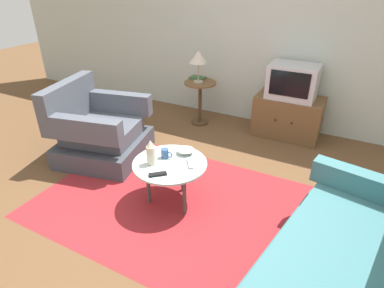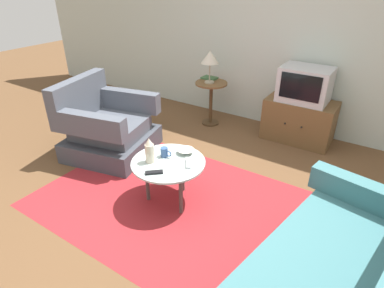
{
  "view_description": "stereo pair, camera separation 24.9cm",
  "coord_description": "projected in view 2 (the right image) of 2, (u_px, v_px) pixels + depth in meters",
  "views": [
    {
      "loc": [
        1.24,
        -1.99,
        2.0
      ],
      "look_at": [
        0.0,
        0.36,
        0.55
      ],
      "focal_mm": 29.84,
      "sensor_mm": 36.0,
      "label": 1
    },
    {
      "loc": [
        1.45,
        -1.86,
        2.0
      ],
      "look_at": [
        0.0,
        0.36,
        0.55
      ],
      "focal_mm": 29.84,
      "sensor_mm": 36.0,
      "label": 2
    }
  ],
  "objects": [
    {
      "name": "coffee_table",
      "position": [
        169.0,
        166.0,
        2.96
      ],
      "size": [
        0.69,
        0.69,
        0.45
      ],
      "color": "#B2C6C1",
      "rests_on": "ground"
    },
    {
      "name": "back_wall",
      "position": [
        278.0,
        27.0,
        4.17
      ],
      "size": [
        9.0,
        0.12,
        2.7
      ],
      "primitive_type": "cube",
      "color": "#B2BCB2",
      "rests_on": "ground"
    },
    {
      "name": "ground_plane",
      "position": [
        171.0,
        210.0,
        3.02
      ],
      "size": [
        16.0,
        16.0,
        0.0
      ],
      "primitive_type": "plane",
      "color": "brown"
    },
    {
      "name": "area_rug",
      "position": [
        170.0,
        200.0,
        3.15
      ],
      "size": [
        2.51,
        1.82,
        0.0
      ],
      "primitive_type": "cube",
      "color": "maroon",
      "rests_on": "ground"
    },
    {
      "name": "vase",
      "position": [
        150.0,
        151.0,
        2.87
      ],
      "size": [
        0.08,
        0.08,
        0.24
      ],
      "color": "beige",
      "rests_on": "coffee_table"
    },
    {
      "name": "table_lamp",
      "position": [
        210.0,
        58.0,
        4.27
      ],
      "size": [
        0.25,
        0.25,
        0.44
      ],
      "color": "#9E937A",
      "rests_on": "side_table"
    },
    {
      "name": "bowl",
      "position": [
        186.0,
        151.0,
        3.06
      ],
      "size": [
        0.16,
        0.16,
        0.04
      ],
      "color": "silver",
      "rests_on": "coffee_table"
    },
    {
      "name": "tv_remote_dark",
      "position": [
        154.0,
        172.0,
        2.76
      ],
      "size": [
        0.15,
        0.14,
        0.02
      ],
      "rotation": [
        0.0,
        0.0,
        0.73
      ],
      "color": "black",
      "rests_on": "coffee_table"
    },
    {
      "name": "tv_stand",
      "position": [
        299.0,
        120.0,
        4.17
      ],
      "size": [
        0.86,
        0.51,
        0.55
      ],
      "color": "brown",
      "rests_on": "ground"
    },
    {
      "name": "tv_remote_silver",
      "position": [
        188.0,
        163.0,
        2.89
      ],
      "size": [
        0.14,
        0.17,
        0.02
      ],
      "rotation": [
        0.0,
        0.0,
        2.19
      ],
      "color": "#B2B2B7",
      "rests_on": "coffee_table"
    },
    {
      "name": "television",
      "position": [
        305.0,
        84.0,
        3.93
      ],
      "size": [
        0.6,
        0.45,
        0.43
      ],
      "color": "#B7B7BC",
      "rests_on": "tv_stand"
    },
    {
      "name": "book",
      "position": [
        209.0,
        78.0,
        4.58
      ],
      "size": [
        0.22,
        0.17,
        0.03
      ],
      "rotation": [
        0.0,
        0.0,
        -0.04
      ],
      "color": "#3D663D",
      "rests_on": "side_table"
    },
    {
      "name": "mug",
      "position": [
        165.0,
        152.0,
        2.99
      ],
      "size": [
        0.12,
        0.07,
        0.09
      ],
      "color": "#335184",
      "rests_on": "coffee_table"
    },
    {
      "name": "armchair",
      "position": [
        107.0,
        129.0,
        3.87
      ],
      "size": [
        1.1,
        1.12,
        0.9
      ],
      "rotation": [
        0.0,
        0.0,
        -1.35
      ],
      "color": "#3E424B",
      "rests_on": "ground"
    },
    {
      "name": "side_table",
      "position": [
        211.0,
        95.0,
        4.53
      ],
      "size": [
        0.45,
        0.45,
        0.63
      ],
      "color": "brown",
      "rests_on": "ground"
    }
  ]
}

